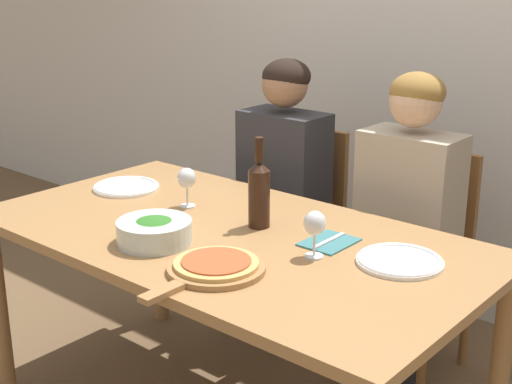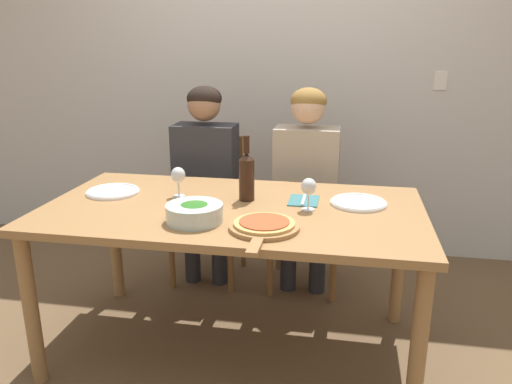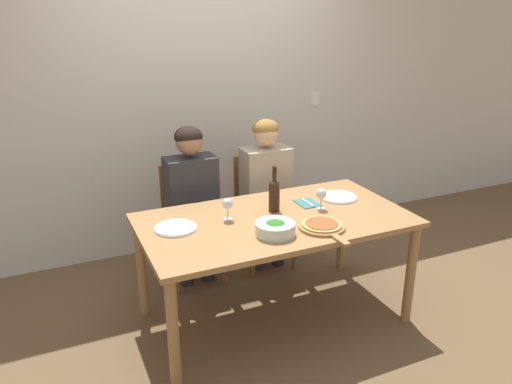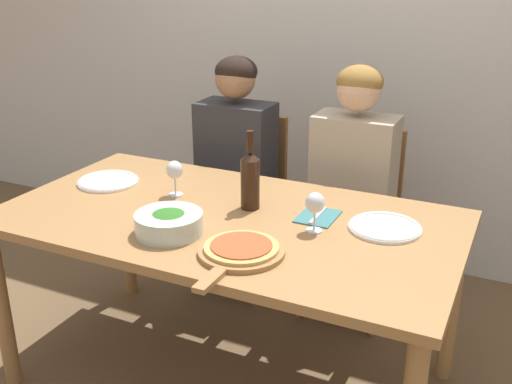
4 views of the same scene
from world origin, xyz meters
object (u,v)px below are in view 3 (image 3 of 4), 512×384
person_woman (192,191)px  broccoli_bowl (275,228)px  wine_glass_left (227,205)px  pizza_on_board (322,226)px  chair_right (261,205)px  fork_on_napkin (307,203)px  dinner_plate_right (339,197)px  chair_left (189,217)px  wine_glass_right (321,195)px  wine_bottle (274,194)px  dinner_plate_left (175,228)px  person_man (267,180)px

person_woman → broccoli_bowl: 0.98m
person_woman → wine_glass_left: (0.05, -0.63, 0.11)m
broccoli_bowl → pizza_on_board: bearing=-8.0°
chair_right → fork_on_napkin: size_ratio=5.08×
pizza_on_board → fork_on_napkin: size_ratio=2.41×
fork_on_napkin → pizza_on_board: bearing=-107.0°
dinner_plate_right → pizza_on_board: (-0.38, -0.41, 0.01)m
chair_left → chair_right: size_ratio=1.00×
wine_glass_right → fork_on_napkin: (-0.03, 0.13, -0.10)m
person_woman → broccoli_bowl: size_ratio=5.08×
wine_glass_left → person_woman: bearing=94.3°
wine_bottle → wine_glass_right: wine_bottle is taller
wine_glass_left → wine_glass_right: same height
chair_left → dinner_plate_left: size_ratio=3.45×
wine_glass_right → fork_on_napkin: wine_glass_right is taller
chair_left → wine_glass_right: (0.69, -0.82, 0.36)m
person_woman → dinner_plate_left: person_woman is taller
dinner_plate_left → pizza_on_board: pizza_on_board is taller
chair_left → person_woman: size_ratio=0.73×
chair_left → wine_glass_left: 0.82m
wine_bottle → dinner_plate_left: size_ratio=1.19×
dinner_plate_left → dinner_plate_right: same height
broccoli_bowl → wine_glass_left: (-0.18, 0.33, 0.06)m
person_man → wine_glass_left: 0.86m
chair_right → person_man: person_man is taller
chair_left → fork_on_napkin: (0.66, -0.70, 0.26)m
person_man → fork_on_napkin: person_man is taller
broccoli_bowl → person_woman: bearing=103.5°
wine_bottle → broccoli_bowl: wine_bottle is taller
chair_right → fork_on_napkin: chair_right is taller
person_woman → person_man: bearing=0.0°
chair_right → wine_glass_right: 0.90m
dinner_plate_right → wine_glass_left: (-0.87, -0.04, 0.10)m
wine_bottle → person_man: bearing=69.1°
wine_bottle → pizza_on_board: (0.15, -0.38, -0.11)m
broccoli_bowl → chair_right: bearing=69.6°
person_woman → person_man: same height
person_woman → person_man: 0.62m
chair_left → dinner_plate_right: chair_left is taller
wine_bottle → dinner_plate_right: wine_bottle is taller
person_man → wine_glass_right: 0.73m
broccoli_bowl → dinner_plate_left: bearing=148.7°
chair_left → wine_glass_left: bearing=-86.3°
pizza_on_board → fork_on_napkin: pizza_on_board is taller
chair_left → person_man: size_ratio=0.73×
chair_right → dinner_plate_right: bearing=-66.8°
dinner_plate_left → wine_glass_right: wine_glass_right is taller
wine_bottle → pizza_on_board: bearing=-68.7°
chair_left → fork_on_napkin: bearing=-46.4°
dinner_plate_right → wine_glass_right: size_ratio=1.75×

